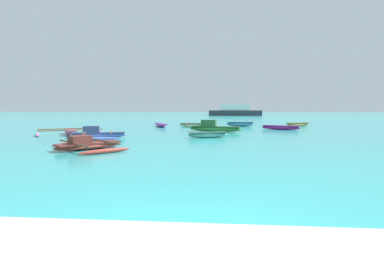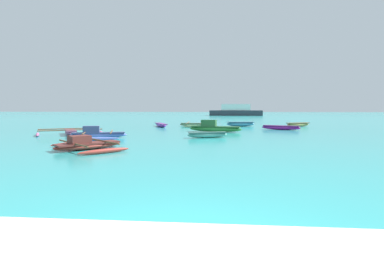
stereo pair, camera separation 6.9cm
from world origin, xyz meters
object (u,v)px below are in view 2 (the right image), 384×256
object	(u,v)px
moored_boat_7	(214,128)
distant_ferry	(236,111)
moored_boat_9	(241,124)
moored_boat_0	(281,127)
moored_boat_8	(70,132)
moored_boat_4	(87,145)
moored_boat_6	(98,134)
moored_boat_5	(195,124)
moored_boat_2	(208,135)
moored_boat_1	(298,124)
moored_boat_3	(161,125)

from	to	relation	value
moored_boat_7	distant_ferry	size ratio (longest dim) A/B	0.35
moored_boat_9	moored_boat_7	bearing A→B (deg)	-118.99
moored_boat_0	distant_ferry	distance (m)	44.00
moored_boat_8	moored_boat_9	distance (m)	16.16
moored_boat_4	moored_boat_6	distance (m)	5.02
moored_boat_6	moored_boat_7	size ratio (longest dim) A/B	0.88
moored_boat_5	moored_boat_7	xyz separation A→B (m)	(2.03, -6.81, 0.15)
moored_boat_2	moored_boat_6	world-z (taller)	moored_boat_6
moored_boat_1	distant_ferry	xyz separation A→B (m)	(-3.75, 39.50, 0.86)
moored_boat_6	moored_boat_9	xyz separation A→B (m)	(9.64, 12.39, 0.01)
moored_boat_7	moored_boat_8	bearing A→B (deg)	-146.40
moored_boat_2	moored_boat_6	size ratio (longest dim) A/B	0.71
moored_boat_7	distant_ferry	distance (m)	46.78
moored_boat_4	moored_boat_8	world-z (taller)	moored_boat_4
moored_boat_0	moored_boat_5	bearing A→B (deg)	174.78
moored_boat_1	moored_boat_5	xyz separation A→B (m)	(-10.19, -0.25, -0.04)
moored_boat_0	moored_boat_1	world-z (taller)	moored_boat_1
moored_boat_5	moored_boat_6	world-z (taller)	moored_boat_6
distant_ferry	moored_boat_5	bearing A→B (deg)	-99.21
moored_boat_1	moored_boat_8	world-z (taller)	moored_boat_8
moored_boat_9	distant_ferry	xyz separation A→B (m)	(1.84, 39.56, 0.82)
moored_boat_6	distant_ferry	distance (m)	53.20
moored_boat_2	moored_boat_3	size ratio (longest dim) A/B	0.74
moored_boat_1	moored_boat_5	world-z (taller)	moored_boat_1
moored_boat_5	distant_ferry	size ratio (longest dim) A/B	0.36
moored_boat_1	moored_boat_3	xyz separation A→B (m)	(-13.40, -1.40, -0.03)
moored_boat_4	moored_boat_9	xyz separation A→B (m)	(8.17, 17.19, 0.04)
moored_boat_6	moored_boat_5	bearing A→B (deg)	50.12
moored_boat_6	moored_boat_8	bearing A→B (deg)	126.01
moored_boat_0	moored_boat_9	size ratio (longest dim) A/B	1.08
moored_boat_5	moored_boat_7	size ratio (longest dim) A/B	1.03
moored_boat_1	moored_boat_9	world-z (taller)	moored_boat_9
moored_boat_3	moored_boat_8	distance (m)	10.09
moored_boat_9	moored_boat_8	bearing A→B (deg)	-149.23
moored_boat_5	moored_boat_7	bearing A→B (deg)	-74.51
moored_boat_5	moored_boat_6	distance (m)	13.19
moored_boat_7	moored_boat_9	bearing A→B (deg)	85.00
moored_boat_2	moored_boat_5	bearing A→B (deg)	81.00
moored_boat_6	moored_boat_7	bearing A→B (deg)	19.84
moored_boat_3	moored_boat_7	xyz separation A→B (m)	(5.23, -5.66, 0.14)
moored_boat_1	moored_boat_3	distance (m)	13.47
moored_boat_1	moored_boat_5	distance (m)	10.20
moored_boat_0	moored_boat_5	size ratio (longest dim) A/B	0.73
moored_boat_2	moored_boat_6	distance (m)	6.77
moored_boat_3	moored_boat_9	xyz separation A→B (m)	(7.80, 1.35, 0.07)
moored_boat_0	distant_ferry	xyz separation A→B (m)	(-1.17, 43.98, 0.87)
moored_boat_8	distant_ferry	xyz separation A→B (m)	(14.29, 49.86, 0.88)
moored_boat_1	moored_boat_9	distance (m)	5.59
moored_boat_4	distant_ferry	world-z (taller)	distant_ferry
moored_boat_0	moored_boat_7	size ratio (longest dim) A/B	0.75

